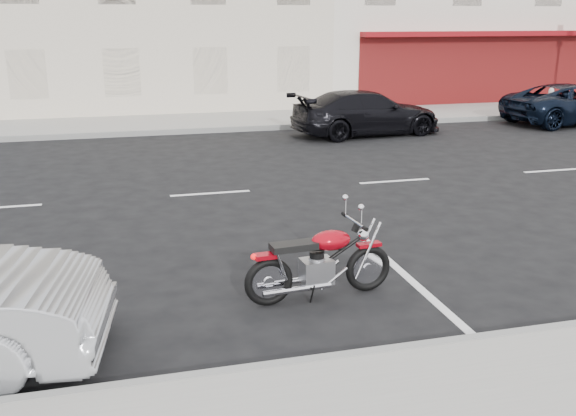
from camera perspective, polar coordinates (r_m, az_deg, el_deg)
name	(u,v)px	position (r m, az deg, el deg)	size (l,w,h in m)	color
ground	(306,187)	(13.38, 1.59, 1.87)	(120.00, 120.00, 0.00)	black
sidewalk_far	(77,127)	(21.43, -18.23, 6.86)	(80.00, 3.40, 0.15)	gray
curb_far	(74,136)	(19.76, -18.49, 6.08)	(80.00, 0.12, 0.16)	gray
fire_hydrant	(551,97)	(26.27, 22.31, 9.12)	(0.20, 0.20, 0.72)	beige
motorcycle	(370,258)	(8.29, 7.31, -4.42)	(1.96, 0.65, 0.98)	black
suv_far	(574,104)	(23.38, 24.05, 8.45)	(2.17, 4.71, 1.31)	black
car_far	(367,113)	(19.47, 6.99, 8.40)	(1.85, 4.56, 1.32)	black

